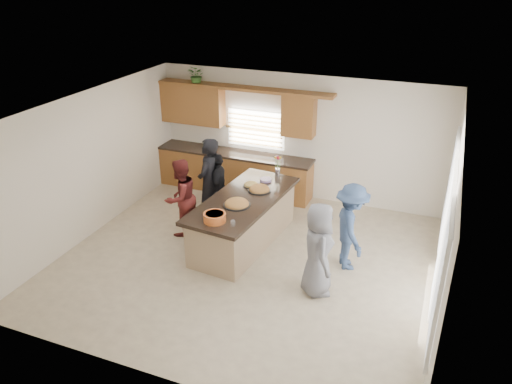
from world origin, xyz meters
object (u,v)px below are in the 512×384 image
at_px(island, 244,222).
at_px(salad_bowl, 215,217).
at_px(woman_left_mid, 181,198).
at_px(woman_left_back, 209,182).
at_px(woman_right_front, 318,249).
at_px(woman_left_front, 218,188).
at_px(woman_right_back, 351,227).

height_order(island, salad_bowl, salad_bowl).
height_order(salad_bowl, woman_left_mid, woman_left_mid).
bearing_deg(woman_left_back, salad_bowl, 25.83).
height_order(island, woman_left_mid, woman_left_mid).
height_order(island, woman_left_back, woman_left_back).
distance_m(island, woman_right_front, 2.01).
xyz_separation_m(island, woman_left_mid, (-1.28, -0.11, 0.33)).
bearing_deg(woman_right_front, island, 33.08).
bearing_deg(island, woman_left_back, 158.20).
relative_size(woman_left_front, woman_right_front, 0.95).
height_order(island, woman_right_back, woman_right_back).
bearing_deg(woman_right_back, woman_left_back, 53.26).
bearing_deg(woman_right_front, woman_right_back, -46.39).
relative_size(woman_left_back, woman_left_mid, 1.17).
relative_size(woman_right_back, woman_right_front, 1.00).
bearing_deg(woman_left_mid, woman_left_front, 164.08).
bearing_deg(woman_left_back, island, 58.67).
height_order(salad_bowl, woman_left_back, woman_left_back).
bearing_deg(woman_left_front, salad_bowl, 6.50).
bearing_deg(woman_left_front, woman_right_front, 39.95).
bearing_deg(woman_right_back, woman_right_front, 134.28).
bearing_deg(island, woman_right_front, -24.76).
height_order(island, woman_right_front, woman_right_front).
bearing_deg(woman_left_front, woman_right_back, 58.91).
bearing_deg(woman_left_mid, woman_right_front, 89.29).
xyz_separation_m(woman_left_back, woman_left_front, (0.14, 0.13, -0.16)).
distance_m(woman_left_front, woman_right_back, 2.95).
xyz_separation_m(woman_left_mid, woman_right_front, (2.99, -0.89, 0.02)).
xyz_separation_m(island, woman_left_front, (-0.82, 0.62, 0.30)).
relative_size(island, woman_left_back, 1.53).
distance_m(island, woman_left_back, 1.18).
bearing_deg(woman_left_back, woman_left_front, 127.87).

